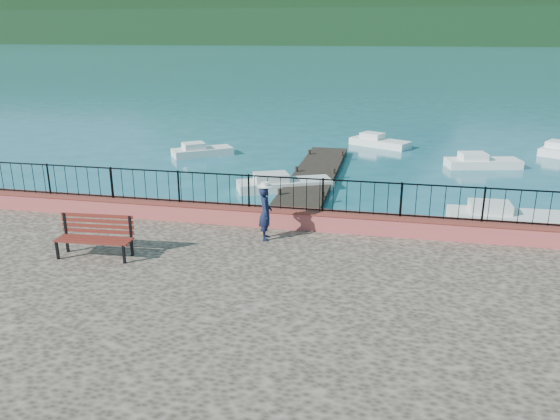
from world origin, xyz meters
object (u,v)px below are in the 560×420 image
at_px(park_bench, 95,245).
at_px(boat_0, 285,181).
at_px(person, 265,213).
at_px(boat_2, 483,160).
at_px(boat_3, 202,149).
at_px(boat_4, 380,140).
at_px(boat_5, 559,146).
at_px(boat_1, 507,213).

relative_size(park_bench, boat_0, 0.47).
height_order(person, boat_2, person).
relative_size(park_bench, boat_3, 0.59).
bearing_deg(park_bench, boat_4, 69.79).
xyz_separation_m(person, boat_5, (12.84, 20.03, -1.56)).
relative_size(boat_2, boat_5, 1.11).
xyz_separation_m(park_bench, boat_0, (2.71, 11.31, -1.12)).
distance_m(boat_4, boat_5, 10.29).
xyz_separation_m(boat_2, boat_3, (-15.28, -0.30, 0.00)).
distance_m(park_bench, boat_0, 11.69).
xyz_separation_m(park_bench, boat_1, (11.59, 8.52, -1.12)).
relative_size(boat_2, boat_4, 1.02).
xyz_separation_m(person, boat_1, (7.61, 6.37, -1.56)).
relative_size(park_bench, boat_1, 0.48).
distance_m(boat_0, boat_3, 8.44).
bearing_deg(boat_0, boat_5, 13.41).
xyz_separation_m(boat_2, boat_5, (4.84, 4.60, 0.00)).
bearing_deg(boat_5, person, 178.30).
relative_size(park_bench, person, 1.30).
height_order(boat_1, boat_5, same).
distance_m(boat_2, boat_4, 7.03).
bearing_deg(person, boat_3, 11.88).
xyz_separation_m(boat_0, boat_1, (8.89, -2.79, 0.00)).
distance_m(boat_3, boat_4, 10.91).
bearing_deg(boat_3, boat_2, -34.08).
bearing_deg(boat_0, boat_2, 9.81).
bearing_deg(boat_5, boat_4, 121.87).
bearing_deg(person, boat_2, -41.25).
xyz_separation_m(boat_3, boat_5, (20.11, 4.91, 0.00)).
bearing_deg(boat_2, person, -130.59).
bearing_deg(boat_1, park_bench, -145.07).
bearing_deg(park_bench, boat_5, 49.14).
distance_m(park_bench, boat_2, 21.30).
bearing_deg(boat_4, person, -69.65).
bearing_deg(person, boat_1, -63.85).
height_order(boat_4, boat_5, same).
bearing_deg(boat_4, boat_1, -41.79).
bearing_deg(boat_5, boat_3, 134.68).
xyz_separation_m(boat_1, boat_5, (5.23, 13.65, 0.00)).
bearing_deg(boat_1, person, -141.41).
bearing_deg(boat_4, boat_5, 28.57).
bearing_deg(boat_0, park_bench, -127.61).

